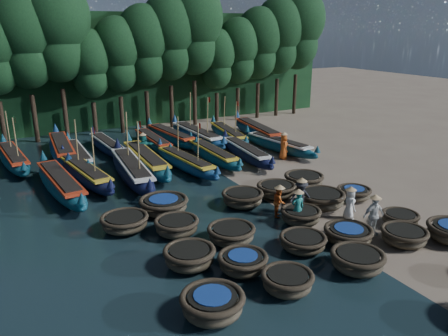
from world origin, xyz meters
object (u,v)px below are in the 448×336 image
coracle_19 (354,193)px  long_boat_5 (186,162)px  coracle_15 (177,226)px  fisherman_5 (143,146)px  coracle_23 (276,190)px  coracle_7 (357,260)px  coracle_10 (189,256)px  long_boat_7 (246,152)px  long_boat_16 (228,134)px  long_boat_2 (85,173)px  long_boat_9 (13,158)px  coracle_12 (303,242)px  fisherman_3 (301,197)px  coracle_13 (348,234)px  coracle_22 (243,198)px  long_boat_8 (279,145)px  coracle_21 (164,205)px  long_boat_11 (78,155)px  fisherman_6 (284,146)px  coracle_11 (243,262)px  long_boat_10 (62,149)px  long_boat_6 (213,154)px  fisherman_4 (374,215)px  coracle_20 (125,222)px  coracle_16 (231,234)px  coracle_5 (212,304)px  fisherman_2 (279,200)px  long_boat_4 (146,160)px  long_boat_1 (61,184)px  coracle_8 (404,236)px  long_boat_12 (107,145)px  coracle_14 (400,218)px  coracle_6 (287,281)px  long_boat_15 (197,135)px  fisherman_0 (350,203)px  long_boat_13 (153,141)px  long_boat_17 (257,131)px  coracle_18 (321,199)px  fisherman_1 (298,206)px  coracle_17 (301,215)px

coracle_19 → long_boat_5: long_boat_5 is taller
coracle_15 → fisherman_5: size_ratio=1.09×
coracle_23 → coracle_7: bearing=-102.2°
coracle_10 → long_boat_7: long_boat_7 is taller
long_boat_16 → coracle_7: bearing=-96.3°
long_boat_2 → long_boat_9: size_ratio=1.01×
coracle_12 → fisherman_3: bearing=53.7°
coracle_23 → long_boat_5: long_boat_5 is taller
coracle_13 → coracle_22: coracle_22 is taller
long_boat_8 → long_boat_9: 18.19m
coracle_12 → coracle_21: bearing=120.6°
coracle_19 → long_boat_11: bearing=130.1°
coracle_15 → coracle_23: coracle_15 is taller
long_boat_9 → fisherman_6: bearing=-28.5°
coracle_11 → long_boat_10: size_ratio=0.21×
long_boat_2 → long_boat_6: long_boat_2 is taller
coracle_11 → long_boat_16: size_ratio=0.24×
coracle_15 → fisherman_4: fisherman_4 is taller
coracle_7 → coracle_20: bearing=131.6°
coracle_7 → coracle_22: size_ratio=0.95×
coracle_16 → fisherman_6: 12.96m
coracle_5 → long_boat_9: size_ratio=0.28×
coracle_19 → fisherman_2: size_ratio=1.09×
coracle_23 → long_boat_4: long_boat_4 is taller
coracle_12 → long_boat_1: size_ratio=0.23×
coracle_8 → fisherman_3: fisherman_3 is taller
coracle_23 → fisherman_3: size_ratio=1.24×
coracle_12 → long_boat_12: bearing=100.0°
coracle_14 → long_boat_1: long_boat_1 is taller
coracle_22 → long_boat_11: bearing=117.0°
fisherman_6 → coracle_12: bearing=163.3°
coracle_6 → fisherman_5: fisherman_5 is taller
coracle_7 → coracle_19: bearing=46.7°
coracle_8 → coracle_16: bearing=150.4°
long_boat_12 → long_boat_2: bearing=-118.6°
long_boat_15 → long_boat_16: 2.55m
coracle_16 → long_boat_4: bearing=89.3°
coracle_11 → coracle_14: 8.44m
long_boat_2 → long_boat_7: size_ratio=1.06×
coracle_7 → long_boat_8: size_ratio=0.31×
coracle_11 → long_boat_7: bearing=58.3°
long_boat_5 → fisherman_0: (3.82, -10.57, 0.32)m
long_boat_1 → coracle_21: bearing=-57.5°
long_boat_13 → long_boat_17: size_ratio=0.85×
coracle_18 → fisherman_1: 2.58m
coracle_7 → long_boat_1: size_ratio=0.27×
coracle_17 → fisherman_3: size_ratio=1.07×
long_boat_8 → fisherman_6: 1.89m
long_boat_10 → long_boat_13: (6.43, -0.69, -0.09)m
coracle_8 → long_boat_4: size_ratio=0.22×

